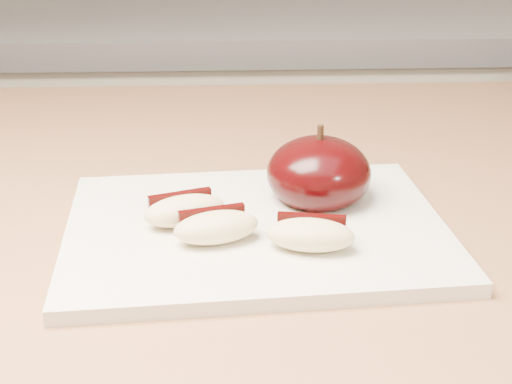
{
  "coord_description": "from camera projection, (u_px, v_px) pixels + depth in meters",
  "views": [
    {
      "loc": [
        -0.08,
        -0.06,
        1.15
      ],
      "look_at": [
        -0.06,
        0.41,
        0.94
      ],
      "focal_mm": 50.0,
      "sensor_mm": 36.0,
      "label": 1
    }
  ],
  "objects": [
    {
      "name": "apple_wedge_b",
      "position": [
        216.0,
        227.0,
        0.49
      ],
      "size": [
        0.07,
        0.04,
        0.02
      ],
      "rotation": [
        0.0,
        0.0,
        0.26
      ],
      "color": "beige",
      "rests_on": "cutting_board"
    },
    {
      "name": "apple_half",
      "position": [
        319.0,
        173.0,
        0.56
      ],
      "size": [
        0.09,
        0.09,
        0.07
      ],
      "rotation": [
        0.0,
        0.0,
        -0.16
      ],
      "color": "black",
      "rests_on": "cutting_board"
    },
    {
      "name": "back_cabinet",
      "position": [
        266.0,
        241.0,
        1.43
      ],
      "size": [
        2.4,
        0.62,
        0.94
      ],
      "color": "silver",
      "rests_on": "ground"
    },
    {
      "name": "apple_wedge_a",
      "position": [
        184.0,
        210.0,
        0.52
      ],
      "size": [
        0.07,
        0.05,
        0.02
      ],
      "rotation": [
        0.0,
        0.0,
        0.33
      ],
      "color": "beige",
      "rests_on": "cutting_board"
    },
    {
      "name": "apple_wedge_c",
      "position": [
        310.0,
        234.0,
        0.48
      ],
      "size": [
        0.06,
        0.04,
        0.02
      ],
      "rotation": [
        0.0,
        0.0,
        -0.18
      ],
      "color": "beige",
      "rests_on": "cutting_board"
    },
    {
      "name": "cutting_board",
      "position": [
        256.0,
        230.0,
        0.53
      ],
      "size": [
        0.29,
        0.22,
        0.01
      ],
      "primitive_type": "cube",
      "rotation": [
        0.0,
        0.0,
        0.07
      ],
      "color": "silver",
      "rests_on": "island_counter"
    }
  ]
}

